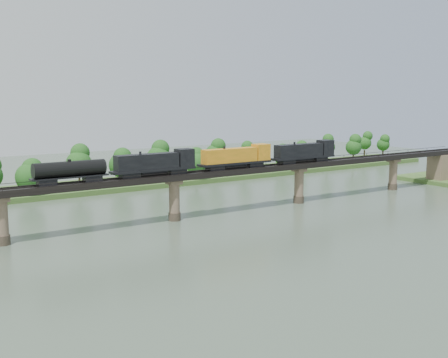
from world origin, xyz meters
TOP-DOWN VIEW (x-y plane):
  - ground at (0.00, 0.00)m, footprint 400.00×400.00m
  - far_bank at (0.00, 85.00)m, footprint 300.00×24.00m
  - bridge at (0.00, 30.00)m, footprint 236.00×30.00m
  - bridge_superstructure at (0.00, 30.00)m, footprint 220.00×4.90m
  - far_treeline at (-8.21, 80.52)m, footprint 289.06×17.54m
  - freight_train at (10.37, 30.00)m, footprint 85.83×3.34m

SIDE VIEW (x-z plane):
  - ground at x=0.00m, z-range 0.00..0.00m
  - far_bank at x=0.00m, z-range 0.00..1.60m
  - bridge at x=0.00m, z-range -0.29..11.21m
  - far_treeline at x=-8.21m, z-range 2.03..15.63m
  - bridge_superstructure at x=0.00m, z-range 11.42..12.17m
  - freight_train at x=10.37m, z-range 11.37..17.28m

